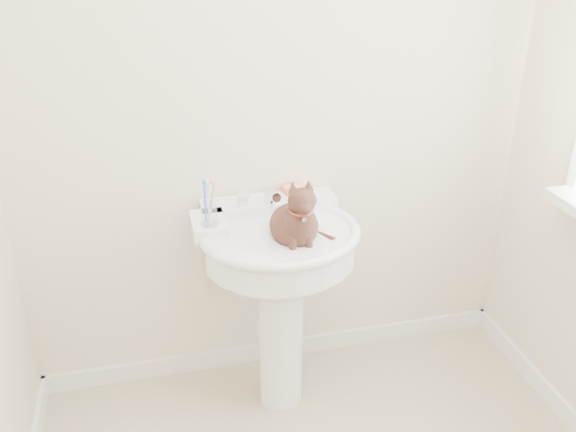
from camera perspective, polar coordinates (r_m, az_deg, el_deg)
wall_back at (r=2.49m, az=-1.00°, el=10.02°), size 2.20×0.00×2.50m
baseboard_back at (r=3.05m, az=-0.78°, el=-12.29°), size 2.20×0.02×0.09m
pedestal_sink at (r=2.44m, az=-0.83°, el=-4.51°), size 0.65×0.64×0.89m
faucet at (r=2.47m, az=-1.63°, el=2.04°), size 0.28×0.12×0.14m
soap_bar at (r=2.59m, az=0.54°, el=2.55°), size 0.10×0.07×0.03m
toothbrush_cup at (r=2.31m, az=-7.38°, el=0.20°), size 0.07×0.07×0.19m
cat at (r=2.27m, az=0.77°, el=-0.58°), size 0.20×0.25×0.37m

